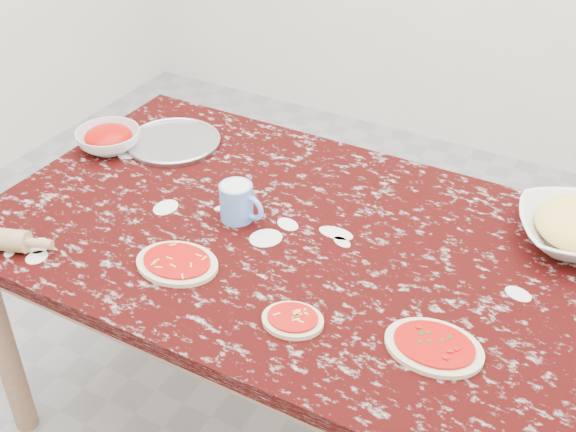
# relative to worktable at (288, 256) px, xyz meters

# --- Properties ---
(ground) EXTENTS (4.00, 4.00, 0.00)m
(ground) POSITION_rel_worktable_xyz_m (0.00, 0.00, -0.67)
(ground) COLOR gray
(worktable) EXTENTS (1.60, 1.00, 0.75)m
(worktable) POSITION_rel_worktable_xyz_m (0.00, 0.00, 0.00)
(worktable) COLOR black
(worktable) RESTS_ON ground
(pizza_tray) EXTENTS (0.32, 0.32, 0.01)m
(pizza_tray) POSITION_rel_worktable_xyz_m (-0.54, 0.23, 0.09)
(pizza_tray) COLOR #B2B2B7
(pizza_tray) RESTS_ON worktable
(sauce_bowl) EXTENTS (0.24, 0.24, 0.06)m
(sauce_bowl) POSITION_rel_worktable_xyz_m (-0.70, 0.11, 0.11)
(sauce_bowl) COLOR white
(sauce_bowl) RESTS_ON worktable
(flour_mug) EXTENTS (0.13, 0.09, 0.10)m
(flour_mug) POSITION_rel_worktable_xyz_m (-0.15, -0.01, 0.14)
(flour_mug) COLOR #6194E2
(flour_mug) RESTS_ON worktable
(pizza_left) EXTENTS (0.23, 0.19, 0.02)m
(pizza_left) POSITION_rel_worktable_xyz_m (-0.17, -0.26, 0.09)
(pizza_left) COLOR beige
(pizza_left) RESTS_ON worktable
(pizza_mid) EXTENTS (0.16, 0.14, 0.02)m
(pizza_mid) POSITION_rel_worktable_xyz_m (0.18, -0.30, 0.09)
(pizza_mid) COLOR beige
(pizza_mid) RESTS_ON worktable
(pizza_right) EXTENTS (0.22, 0.17, 0.02)m
(pizza_right) POSITION_rel_worktable_xyz_m (0.48, -0.22, 0.09)
(pizza_right) COLOR beige
(pizza_right) RESTS_ON worktable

